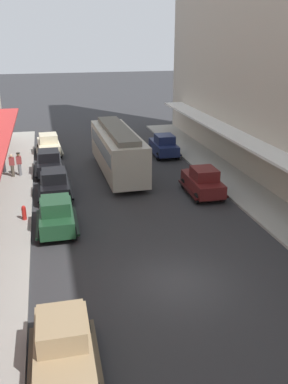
# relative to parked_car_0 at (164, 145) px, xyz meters

# --- Properties ---
(ground_plane) EXTENTS (200.00, 200.00, 0.00)m
(ground_plane) POSITION_rel_parked_car_0_xyz_m (-4.70, -18.53, -0.94)
(ground_plane) COLOR #2D2D30
(parked_car_0) EXTENTS (2.20, 4.28, 1.84)m
(parked_car_0) POSITION_rel_parked_car_0_xyz_m (0.00, 0.00, 0.00)
(parked_car_0) COLOR #19234C
(parked_car_0) RESTS_ON ground
(parked_car_1) EXTENTS (2.18, 4.27, 1.84)m
(parked_car_1) POSITION_rel_parked_car_0_xyz_m (-9.35, -12.34, 0.00)
(parked_car_1) COLOR #193D23
(parked_car_1) RESTS_ON ground
(parked_car_2) EXTENTS (2.15, 4.26, 1.84)m
(parked_car_2) POSITION_rel_parked_car_0_xyz_m (-9.49, -2.82, 0.00)
(parked_car_2) COLOR black
(parked_car_2) RESTS_ON ground
(parked_car_3) EXTENTS (2.15, 4.26, 1.84)m
(parked_car_3) POSITION_rel_parked_car_0_xyz_m (-9.28, -7.52, 0.00)
(parked_car_3) COLOR black
(parked_car_3) RESTS_ON ground
(parked_car_4) EXTENTS (2.31, 4.32, 1.84)m
(parked_car_4) POSITION_rel_parked_car_0_xyz_m (-9.42, 2.52, 0.00)
(parked_car_4) COLOR beige
(parked_car_4) RESTS_ON ground
(parked_car_5) EXTENTS (2.21, 4.29, 1.84)m
(parked_car_5) POSITION_rel_parked_car_0_xyz_m (-0.09, -9.31, 0.00)
(parked_car_5) COLOR #591919
(parked_car_5) RESTS_ON ground
(parked_car_6) EXTENTS (2.19, 4.28, 1.84)m
(parked_car_6) POSITION_rel_parked_car_0_xyz_m (-9.54, -22.39, 0.00)
(parked_car_6) COLOR #997F5B
(parked_car_6) RESTS_ON ground
(streetcar) EXTENTS (2.66, 9.64, 3.46)m
(streetcar) POSITION_rel_parked_car_0_xyz_m (-4.60, -3.90, 0.96)
(streetcar) COLOR #ADA899
(streetcar) RESTS_ON ground
(fire_hydrant) EXTENTS (0.24, 0.24, 0.82)m
(fire_hydrant) POSITION_rel_parked_car_0_xyz_m (-11.05, -10.90, -0.38)
(fire_hydrant) COLOR #B21E19
(fire_hydrant) RESTS_ON sidewalk_left
(pedestrian_0) EXTENTS (0.36, 0.28, 1.67)m
(pedestrian_0) POSITION_rel_parked_car_0_xyz_m (-11.58, -3.02, 0.07)
(pedestrian_0) COLOR slate
(pedestrian_0) RESTS_ON sidewalk_left
(pedestrian_1) EXTENTS (0.36, 0.28, 1.67)m
(pedestrian_1) POSITION_rel_parked_car_0_xyz_m (-13.02, -0.61, 0.07)
(pedestrian_1) COLOR #4C4238
(pedestrian_1) RESTS_ON sidewalk_left
(pedestrian_2) EXTENTS (0.36, 0.24, 1.64)m
(pedestrian_2) POSITION_rel_parked_car_0_xyz_m (-12.06, -3.19, 0.05)
(pedestrian_2) COLOR #4C4238
(pedestrian_2) RESTS_ON sidewalk_left
(pedestrian_4) EXTENTS (0.36, 0.24, 1.64)m
(pedestrian_4) POSITION_rel_parked_car_0_xyz_m (-12.74, -1.96, 0.05)
(pedestrian_4) COLOR #2D2D33
(pedestrian_4) RESTS_ON sidewalk_left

